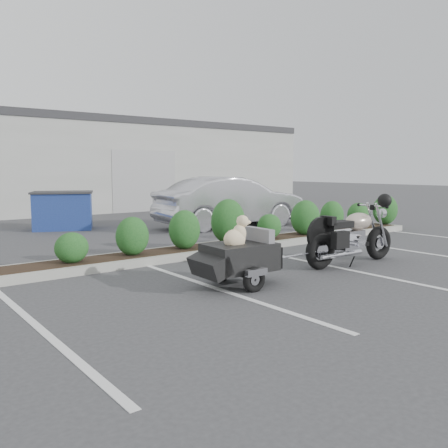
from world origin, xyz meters
TOP-DOWN VIEW (x-y plane):
  - ground at (0.00, 0.00)m, footprint 90.00×90.00m
  - planter_kerb at (1.00, 2.20)m, footprint 12.00×1.00m
  - building at (0.00, 17.00)m, footprint 26.00×10.00m
  - motorcycle at (1.67, -0.51)m, footprint 2.36×0.80m
  - pet_trailer at (-1.12, -0.49)m, footprint 1.89×1.05m
  - sedan at (3.52, 5.52)m, footprint 4.92×2.13m
  - dumpster at (-0.86, 8.16)m, footprint 2.08×1.80m

SIDE VIEW (x-z plane):
  - ground at x=0.00m, z-range 0.00..0.00m
  - planter_kerb at x=1.00m, z-range 0.00..0.15m
  - pet_trailer at x=-1.12m, z-range -0.09..1.04m
  - motorcycle at x=1.67m, z-range -0.14..1.22m
  - dumpster at x=-0.86m, z-range 0.01..1.15m
  - sedan at x=3.52m, z-range 0.00..1.58m
  - building at x=0.00m, z-range 0.00..4.00m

